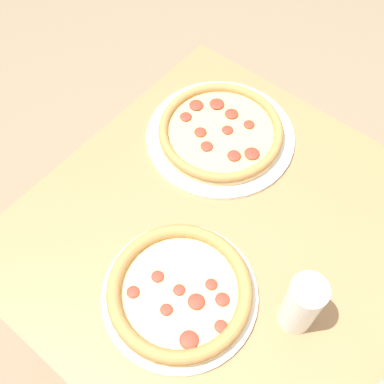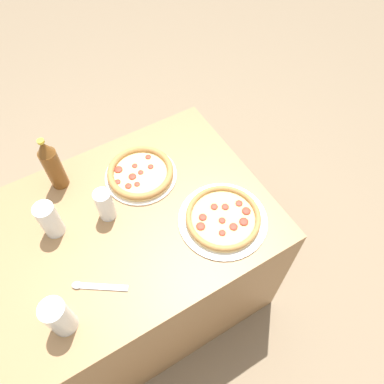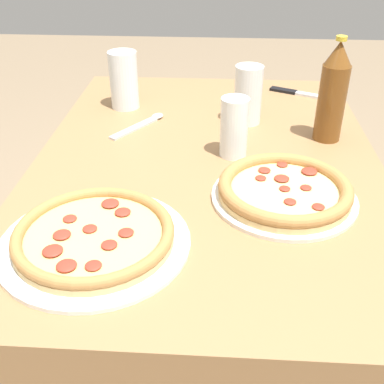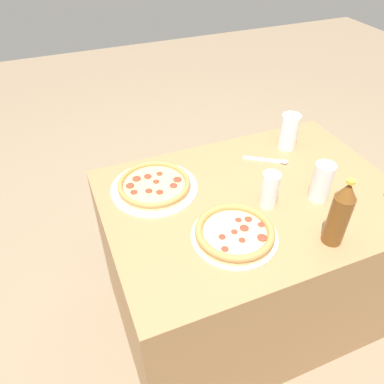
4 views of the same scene
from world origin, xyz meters
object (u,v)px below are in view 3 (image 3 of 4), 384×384
knife (299,93)px  glass_iced_tea (124,82)px  glass_orange_juice (234,130)px  glass_mango_juice (248,98)px  beer_bottle (333,93)px  pizza_pepperoni (285,191)px  pizza_veggie (94,237)px  spoon (143,123)px

knife → glass_iced_tea: bearing=104.5°
glass_orange_juice → glass_mango_juice: glass_mango_juice is taller
beer_bottle → pizza_pepperoni: bearing=155.4°
beer_bottle → knife: beer_bottle is taller
knife → glass_orange_juice: bearing=153.3°
pizza_veggie → glass_iced_tea: (0.63, 0.06, 0.05)m
glass_orange_juice → pizza_veggie: bearing=145.7°
glass_iced_tea → glass_orange_juice: bearing=-132.6°
pizza_veggie → beer_bottle: 0.66m
pizza_veggie → spoon: 0.50m
pizza_veggie → glass_orange_juice: glass_orange_juice is taller
glass_iced_tea → spoon: size_ratio=0.93×
pizza_pepperoni → knife: pizza_pepperoni is taller
glass_mango_juice → glass_iced_tea: (0.09, 0.34, 0.00)m
glass_orange_juice → beer_bottle: beer_bottle is taller
glass_orange_juice → glass_iced_tea: glass_iced_tea is taller
pizza_pepperoni → spoon: (0.34, 0.33, -0.02)m
glass_orange_juice → glass_mango_juice: bearing=-11.2°
glass_orange_juice → spoon: 0.28m
pizza_pepperoni → glass_iced_tea: size_ratio=1.83×
glass_orange_juice → knife: (0.41, -0.20, -0.06)m
pizza_pepperoni → spoon: pizza_pepperoni is taller
beer_bottle → glass_iced_tea: bearing=71.9°
glass_orange_juice → beer_bottle: bearing=-66.1°
pizza_veggie → spoon: bearing=-1.0°
glass_iced_tea → spoon: glass_iced_tea is taller
glass_mango_juice → spoon: 0.28m
glass_orange_juice → beer_bottle: (0.10, -0.23, 0.06)m
spoon → knife: bearing=-60.0°
beer_bottle → glass_orange_juice: bearing=113.9°
pizza_pepperoni → beer_bottle: beer_bottle is taller
pizza_veggie → glass_orange_juice: bearing=-34.3°
glass_mango_juice → glass_orange_juice: bearing=168.8°
glass_mango_juice → pizza_pepperoni: bearing=-170.7°
beer_bottle → spoon: beer_bottle is taller
spoon → beer_bottle: bearing=-96.5°
spoon → glass_mango_juice: bearing=-82.3°
glass_orange_juice → spoon: glass_orange_juice is taller
pizza_veggie → knife: pizza_veggie is taller
glass_iced_tea → beer_bottle: beer_bottle is taller
glass_mango_juice → knife: 0.28m
beer_bottle → knife: size_ratio=1.29×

